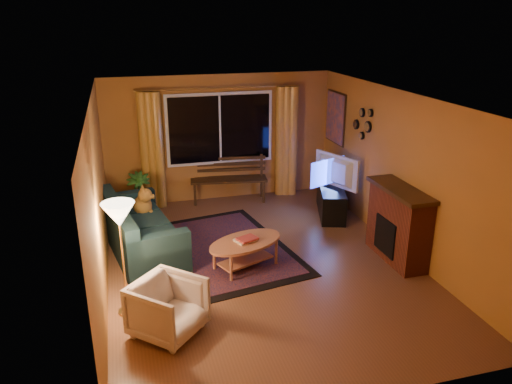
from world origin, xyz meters
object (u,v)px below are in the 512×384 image
object	(u,v)px
bench	(229,190)
tv_console	(331,200)
armchair	(168,305)
coffee_table	(246,254)
sofa	(142,227)
floor_lamp	(123,260)

from	to	relation	value
bench	tv_console	bearing A→B (deg)	-26.20
bench	tv_console	xyz separation A→B (m)	(1.70, -1.19, 0.04)
armchair	coffee_table	world-z (taller)	armchair
sofa	tv_console	xyz separation A→B (m)	(3.51, 0.68, -0.16)
armchair	tv_console	size ratio (longest dim) A/B	0.58
coffee_table	sofa	bearing A→B (deg)	146.65
sofa	coffee_table	distance (m)	1.73
tv_console	bench	bearing A→B (deg)	162.83
sofa	coffee_table	size ratio (longest dim) A/B	1.77
armchair	sofa	bearing A→B (deg)	48.02
floor_lamp	tv_console	size ratio (longest dim) A/B	1.15
coffee_table	armchair	bearing A→B (deg)	-133.82
armchair	floor_lamp	size ratio (longest dim) A/B	0.50
sofa	armchair	size ratio (longest dim) A/B	2.84
bench	tv_console	distance (m)	2.08
armchair	floor_lamp	bearing A→B (deg)	82.52
bench	tv_console	size ratio (longest dim) A/B	1.17
bench	coffee_table	bearing A→B (deg)	-88.86
bench	sofa	world-z (taller)	sofa
floor_lamp	sofa	bearing A→B (deg)	79.89
bench	sofa	xyz separation A→B (m)	(-1.81, -1.87, 0.20)
bench	coffee_table	distance (m)	2.84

